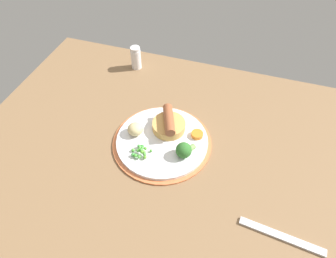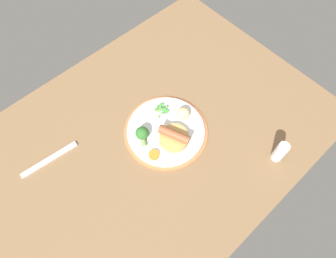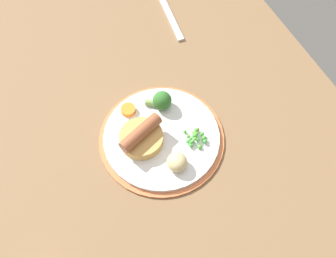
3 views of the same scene
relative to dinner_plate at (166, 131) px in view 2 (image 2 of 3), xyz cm
name	(u,v)px [view 2 (image 2 of 3)]	position (x,y,z in cm)	size (l,w,h in cm)	color
dining_table	(153,137)	(-3.75, 1.98, -2.07)	(110.00, 80.00, 3.00)	brown
dinner_plate	(166,131)	(0.00, 0.00, 0.00)	(26.43, 26.43, 1.40)	#CC6B3D
sausage_pudding	(174,137)	(-0.51, -4.26, 2.64)	(8.99, 9.95, 4.90)	tan
pea_pile	(162,109)	(3.77, 5.97, 1.77)	(5.27, 4.32, 1.93)	green
broccoli_floret_near	(142,134)	(-6.85, 3.02, 2.79)	(4.59, 5.56, 4.09)	#2D6628
potato_chunk_0	(183,113)	(7.47, 0.04, 2.48)	(4.09, 4.18, 3.30)	#CCB77F
carrot_slice_1	(154,155)	(-8.47, -4.10, 1.40)	(3.17, 3.17, 1.13)	orange
fork	(50,159)	(-32.14, 16.50, -0.27)	(18.00, 1.60, 0.60)	silver
salt_shaker	(280,152)	(18.82, -28.80, 3.29)	(3.34, 3.34, 7.80)	silver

